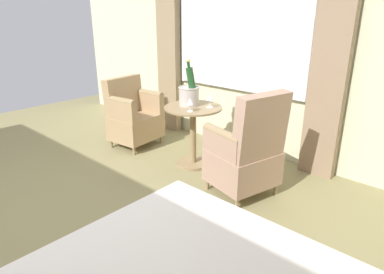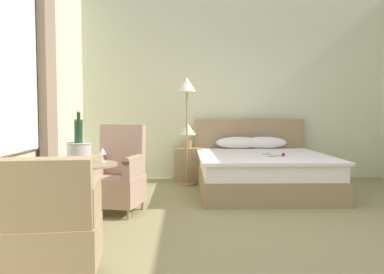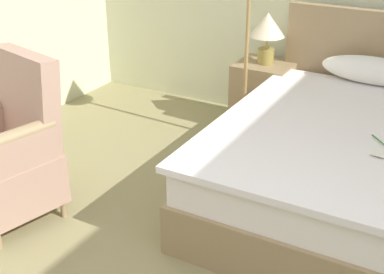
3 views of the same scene
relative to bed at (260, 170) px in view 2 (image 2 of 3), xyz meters
The scene contains 12 objects.
ground_plane 2.01m from the bed, 97.82° to the right, with size 7.62×7.62×0.00m, color #8B8256.
wall_headboard_side 1.72m from the bed, 103.18° to the left, with size 5.34×0.12×3.11m.
bed is the anchor object (origin of this frame).
nightstand 1.33m from the bed, 143.13° to the left, with size 0.47×0.41×0.56m.
bedside_lamp 1.43m from the bed, 143.13° to the left, with size 0.28×0.28×0.41m.
floor_lamp_brass 1.59m from the bed, 157.53° to the left, with size 0.29×0.29×1.71m.
side_table_round 2.86m from the bed, 136.20° to the right, with size 0.62×0.62×0.68m.
champagne_bucket 2.96m from the bed, 135.43° to the right, with size 0.23×0.23×0.50m.
wine_glass_near_bucket 2.71m from the bed, 135.46° to the right, with size 0.07×0.07×0.14m.
wine_glass_near_edge 2.87m from the bed, 139.80° to the right, with size 0.07×0.07×0.14m.
armchair_by_window 2.23m from the bed, 148.38° to the right, with size 0.67×0.67×1.01m.
armchair_facing_bed 3.57m from the bed, 124.16° to the right, with size 0.63×0.57×0.87m.
Camera 2 is at (-0.86, -3.48, 1.14)m, focal length 35.00 mm.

